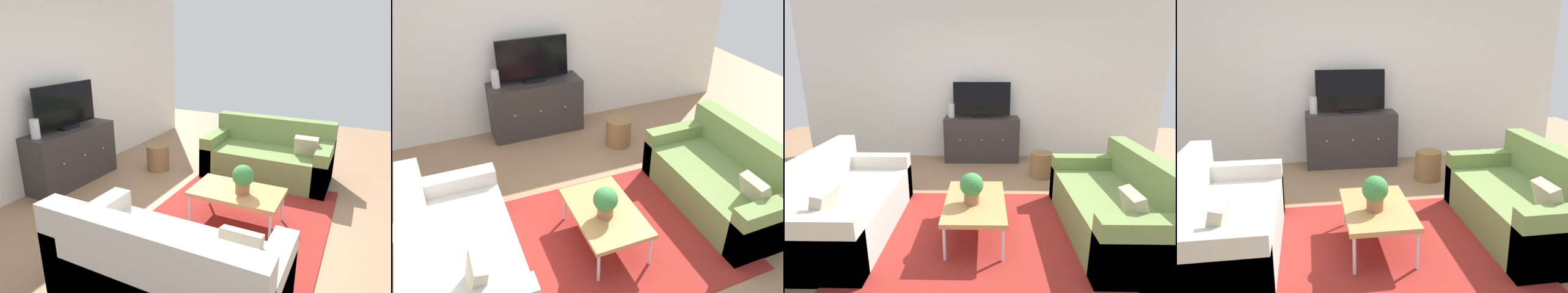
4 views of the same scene
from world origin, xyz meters
The scene contains 11 objects.
ground_plane centered at (0.00, 0.00, 0.00)m, with size 10.00×10.00×0.00m, color #997251.
wall_back centered at (0.00, 2.55, 1.35)m, with size 6.40×0.12×2.70m, color silver.
area_rug centered at (0.00, -0.15, 0.01)m, with size 2.50×1.90×0.01m, color maroon.
couch_left_side centered at (-1.43, -0.10, 0.28)m, with size 0.89×1.73×0.82m.
couch_right_side centered at (1.43, -0.10, 0.28)m, with size 0.89×1.73×0.82m.
coffee_table centered at (-0.04, -0.16, 0.36)m, with size 0.59×0.96×0.39m.
potted_plant centered at (-0.07, -0.23, 0.56)m, with size 0.23×0.23×0.31m.
tv_console centered at (-0.01, 2.27, 0.39)m, with size 1.29×0.47×0.77m.
flat_screen_tv centered at (-0.01, 2.29, 1.08)m, with size 0.98×0.16×0.61m.
glass_vase centered at (-0.53, 2.27, 0.90)m, with size 0.11×0.11×0.24m, color silver.
wicker_basket centered at (0.92, 1.47, 0.19)m, with size 0.34×0.34×0.38m, color olive.
Camera 3 is at (0.06, -2.91, 1.74)m, focal length 27.70 mm.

